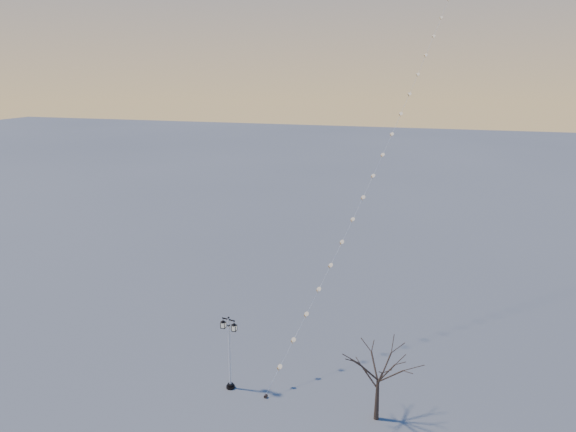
% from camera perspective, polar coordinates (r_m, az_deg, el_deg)
% --- Properties ---
extents(ground, '(300.00, 300.00, 0.00)m').
position_cam_1_polar(ground, '(31.36, -2.70, -18.31)').
color(ground, slate).
rests_on(ground, ground).
extents(street_lamp, '(1.09, 0.54, 4.34)m').
position_cam_1_polar(street_lamp, '(30.98, -6.14, -13.66)').
color(street_lamp, black).
rests_on(street_lamp, ground).
extents(bare_tree, '(2.50, 2.50, 4.14)m').
position_cam_1_polar(bare_tree, '(28.50, 9.43, -15.42)').
color(bare_tree, '#34271D').
rests_on(bare_tree, ground).
extents(kite_train, '(12.57, 37.30, 39.69)m').
position_cam_1_polar(kite_train, '(43.09, 13.99, 17.90)').
color(kite_train, black).
rests_on(kite_train, ground).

